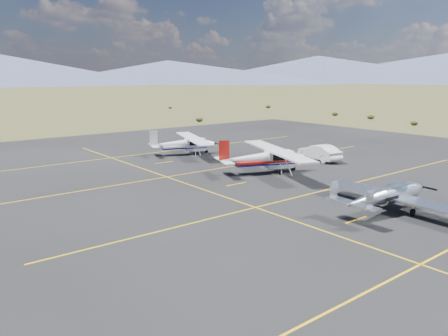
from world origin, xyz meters
name	(u,v)px	position (x,y,z in m)	size (l,w,h in m)	color
ground	(339,198)	(0.00, 0.00, 0.00)	(1600.00, 1600.00, 0.00)	#383D1C
apron	(269,180)	(0.00, 7.00, 0.00)	(72.00, 72.00, 0.02)	black
aircraft_low_wing	(388,195)	(-0.18, -3.77, 1.07)	(7.40, 10.32, 2.24)	silver
aircraft_cessna	(264,158)	(1.50, 9.11, 1.34)	(8.40, 11.67, 3.02)	white
aircraft_plain	(184,144)	(1.02, 21.05, 1.19)	(7.36, 10.39, 2.67)	white
sedan	(319,152)	(9.81, 9.90, 0.81)	(1.69, 4.85, 1.60)	white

